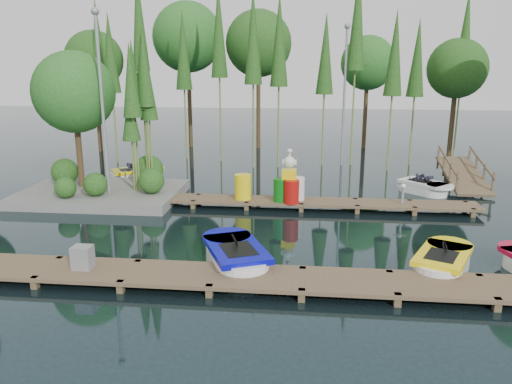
# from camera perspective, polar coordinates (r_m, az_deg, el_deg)

# --- Properties ---
(ground_plane) EXTENTS (90.00, 90.00, 0.00)m
(ground_plane) POSITION_cam_1_polar(r_m,az_deg,el_deg) (16.67, -1.90, -4.05)
(ground_plane) COLOR #1A2C31
(near_dock) EXTENTS (18.00, 1.50, 0.50)m
(near_dock) POSITION_cam_1_polar(r_m,az_deg,el_deg) (12.44, -4.79, -9.59)
(near_dock) COLOR brown
(near_dock) RESTS_ON ground
(far_dock) EXTENTS (15.00, 1.20, 0.50)m
(far_dock) POSITION_cam_1_polar(r_m,az_deg,el_deg) (18.88, 2.15, -1.08)
(far_dock) COLOR brown
(far_dock) RESTS_ON ground
(island) EXTENTS (6.20, 4.20, 6.75)m
(island) POSITION_cam_1_polar(r_m,az_deg,el_deg) (20.87, -18.23, 7.97)
(island) COLOR slate
(island) RESTS_ON ground
(tree_screen) EXTENTS (34.42, 18.53, 10.31)m
(tree_screen) POSITION_cam_1_polar(r_m,az_deg,el_deg) (26.59, -3.27, 16.26)
(tree_screen) COLOR #44321D
(tree_screen) RESTS_ON ground
(lamp_island) EXTENTS (0.30, 0.30, 7.25)m
(lamp_island) POSITION_cam_1_polar(r_m,az_deg,el_deg) (19.74, -17.27, 10.86)
(lamp_island) COLOR gray
(lamp_island) RESTS_ON ground
(lamp_rear) EXTENTS (0.30, 0.30, 7.25)m
(lamp_rear) POSITION_cam_1_polar(r_m,az_deg,el_deg) (26.72, 10.11, 12.07)
(lamp_rear) COLOR gray
(lamp_rear) RESTS_ON ground
(ramp) EXTENTS (1.50, 3.94, 1.49)m
(ramp) POSITION_cam_1_polar(r_m,az_deg,el_deg) (23.64, 22.62, 1.89)
(ramp) COLOR brown
(ramp) RESTS_ON ground
(boat_blue) EXTENTS (2.41, 3.25, 1.00)m
(boat_blue) POSITION_cam_1_polar(r_m,az_deg,el_deg) (13.40, -2.34, -7.48)
(boat_blue) COLOR white
(boat_blue) RESTS_ON ground
(boat_yellow_near) EXTENTS (2.18, 2.86, 0.88)m
(boat_yellow_near) POSITION_cam_1_polar(r_m,az_deg,el_deg) (14.02, 20.55, -7.59)
(boat_yellow_near) COLOR white
(boat_yellow_near) RESTS_ON ground
(boat_yellow_far) EXTENTS (2.76, 2.31, 1.27)m
(boat_yellow_far) POSITION_cam_1_polar(r_m,az_deg,el_deg) (23.90, -13.57, 1.96)
(boat_yellow_far) COLOR white
(boat_yellow_far) RESTS_ON ground
(boat_white_far) EXTENTS (2.44, 2.47, 1.13)m
(boat_white_far) POSITION_cam_1_polar(r_m,az_deg,el_deg) (22.07, 18.63, 0.52)
(boat_white_far) COLOR white
(boat_white_far) RESTS_ON ground
(utility_cabinet) EXTENTS (0.48, 0.41, 0.59)m
(utility_cabinet) POSITION_cam_1_polar(r_m,az_deg,el_deg) (13.31, -19.20, -7.07)
(utility_cabinet) COLOR gray
(utility_cabinet) RESTS_ON near_dock
(yellow_barrel) EXTENTS (0.63, 0.63, 0.94)m
(yellow_barrel) POSITION_cam_1_polar(r_m,az_deg,el_deg) (18.86, -1.51, 0.60)
(yellow_barrel) COLOR yellow
(yellow_barrel) RESTS_ON far_dock
(drum_cluster) EXTENTS (1.15, 1.05, 1.98)m
(drum_cluster) POSITION_cam_1_polar(r_m,az_deg,el_deg) (18.54, 3.87, 0.68)
(drum_cluster) COLOR #0B6912
(drum_cluster) RESTS_ON far_dock
(seagull_post) EXTENTS (0.46, 0.25, 0.74)m
(seagull_post) POSITION_cam_1_polar(r_m,az_deg,el_deg) (19.02, 16.46, 0.21)
(seagull_post) COLOR gray
(seagull_post) RESTS_ON far_dock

